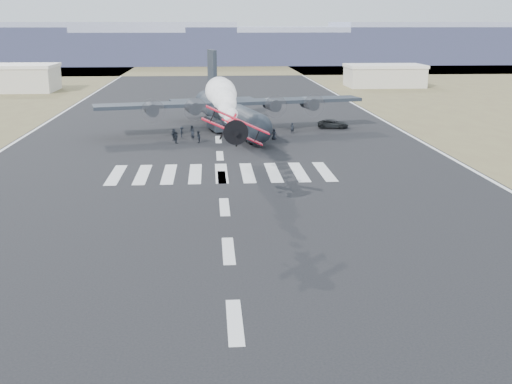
{
  "coord_description": "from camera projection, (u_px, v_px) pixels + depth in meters",
  "views": [
    {
      "loc": [
        -1.23,
        -21.98,
        16.79
      ],
      "look_at": [
        2.26,
        26.19,
        4.0
      ],
      "focal_mm": 45.0,
      "sensor_mm": 36.0,
      "label": 1
    }
  ],
  "objects": [
    {
      "name": "scrub_far",
      "position": [
        212.0,
        67.0,
        247.33
      ],
      "size": [
        500.0,
        80.0,
        0.0
      ],
      "primitive_type": "cube",
      "color": "brown",
      "rests_on": "ground"
    },
    {
      "name": "runway_markings",
      "position": [
        220.0,
        156.0,
        83.42
      ],
      "size": [
        60.0,
        260.0,
        0.01
      ],
      "primitive_type": null,
      "color": "silver",
      "rests_on": "ground"
    },
    {
      "name": "ridge_seg_c",
      "position": [
        56.0,
        43.0,
        269.52
      ],
      "size": [
        150.0,
        50.0,
        17.0
      ],
      "primitive_type": "cube",
      "color": "#8289A5",
      "rests_on": "ground"
    },
    {
      "name": "ridge_seg_d",
      "position": [
        211.0,
        47.0,
        274.59
      ],
      "size": [
        150.0,
        50.0,
        13.0
      ],
      "primitive_type": "cube",
      "color": "#8289A5",
      "rests_on": "ground"
    },
    {
      "name": "ridge_seg_e",
      "position": [
        361.0,
        45.0,
        278.88
      ],
      "size": [
        150.0,
        50.0,
        15.0
      ],
      "primitive_type": "cube",
      "color": "#8289A5",
      "rests_on": "ground"
    },
    {
      "name": "ridge_seg_f",
      "position": [
        506.0,
        42.0,
        283.18
      ],
      "size": [
        150.0,
        50.0,
        17.0
      ],
      "primitive_type": "cube",
      "color": "#8289A5",
      "rests_on": "ground"
    },
    {
      "name": "hangar_left",
      "position": [
        6.0,
        78.0,
        160.86
      ],
      "size": [
        24.5,
        14.5,
        6.7
      ],
      "color": "#B4AFA0",
      "rests_on": "ground"
    },
    {
      "name": "hangar_right",
      "position": [
        384.0,
        75.0,
        172.65
      ],
      "size": [
        20.5,
        12.5,
        5.9
      ],
      "color": "#B4AFA0",
      "rests_on": "ground"
    },
    {
      "name": "aerobatic_biplane",
      "position": [
        234.0,
        127.0,
        55.41
      ],
      "size": [
        5.45,
        5.29,
        3.66
      ],
      "rotation": [
        0.0,
        0.43,
        0.02
      ],
      "color": "red"
    },
    {
      "name": "smoke_trail",
      "position": [
        222.0,
        94.0,
        78.84
      ],
      "size": [
        3.73,
        29.73,
        3.73
      ],
      "rotation": [
        0.0,
        0.0,
        0.02
      ],
      "color": "white"
    },
    {
      "name": "transport_aircraft",
      "position": [
        229.0,
        111.0,
        101.96
      ],
      "size": [
        42.19,
        34.52,
        12.24
      ],
      "rotation": [
        0.0,
        0.0,
        0.22
      ],
      "color": "black",
      "rests_on": "ground"
    },
    {
      "name": "support_vehicle",
      "position": [
        333.0,
        124.0,
        105.13
      ],
      "size": [
        5.4,
        3.23,
        1.4
      ],
      "primitive_type": "imported",
      "rotation": [
        0.0,
        0.0,
        1.38
      ],
      "color": "black",
      "rests_on": "ground"
    },
    {
      "name": "crew_a",
      "position": [
        193.0,
        135.0,
        94.31
      ],
      "size": [
        0.7,
        0.64,
        1.58
      ],
      "primitive_type": "imported",
      "rotation": [
        0.0,
        0.0,
        5.94
      ],
      "color": "black",
      "rests_on": "ground"
    },
    {
      "name": "crew_b",
      "position": [
        192.0,
        131.0,
        97.09
      ],
      "size": [
        0.85,
        0.98,
        1.71
      ],
      "primitive_type": "imported",
      "rotation": [
        0.0,
        0.0,
        5.21
      ],
      "color": "black",
      "rests_on": "ground"
    },
    {
      "name": "crew_c",
      "position": [
        182.0,
        132.0,
        96.65
      ],
      "size": [
        0.71,
        1.13,
        1.62
      ],
      "primitive_type": "imported",
      "rotation": [
        0.0,
        0.0,
        1.34
      ],
      "color": "black",
      "rests_on": "ground"
    },
    {
      "name": "crew_d",
      "position": [
        176.0,
        137.0,
        91.65
      ],
      "size": [
        1.03,
        1.13,
        1.74
      ],
      "primitive_type": "imported",
      "rotation": [
        0.0,
        0.0,
        2.21
      ],
      "color": "black",
      "rests_on": "ground"
    },
    {
      "name": "crew_e",
      "position": [
        274.0,
        134.0,
        94.69
      ],
      "size": [
        0.85,
        0.58,
        1.64
      ],
      "primitive_type": "imported",
      "rotation": [
        0.0,
        0.0,
        6.17
      ],
      "color": "black",
      "rests_on": "ground"
    },
    {
      "name": "crew_f",
      "position": [
        174.0,
        135.0,
        93.89
      ],
      "size": [
        1.25,
        1.69,
        1.76
      ],
      "primitive_type": "imported",
      "rotation": [
        0.0,
        0.0,
        1.07
      ],
      "color": "black",
      "rests_on": "ground"
    },
    {
      "name": "crew_g",
      "position": [
        292.0,
        128.0,
        99.95
      ],
      "size": [
        0.78,
        0.73,
        1.7
      ],
      "primitive_type": "imported",
      "rotation": [
        0.0,
        0.0,
        2.69
      ],
      "color": "black",
      "rests_on": "ground"
    },
    {
      "name": "crew_h",
      "position": [
        198.0,
        137.0,
        92.04
      ],
      "size": [
        0.58,
        0.88,
        1.73
      ],
      "primitive_type": "imported",
      "rotation": [
        0.0,
        0.0,
        4.79
      ],
      "color": "black",
      "rests_on": "ground"
    }
  ]
}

